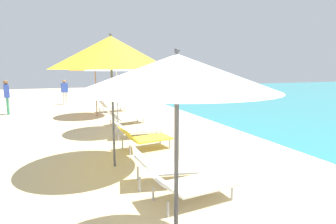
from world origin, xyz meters
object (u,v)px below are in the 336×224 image
at_px(umbrella_farthest, 95,64).
at_px(person_walking_mid, 65,90).
at_px(lounger_farthest_shoreside, 112,106).
at_px(person_walking_near, 7,94).
at_px(lounger_fifth_inland, 171,166).
at_px(umbrella_fourth, 177,73).
at_px(lounger_sixth_shoreside, 126,118).
at_px(lounger_sixth_inland, 137,129).
at_px(umbrella_fifth, 111,53).
at_px(lounger_fifth_shoreside, 145,138).
at_px(lounger_fourth_shoreside, 190,184).
at_px(umbrella_sixth, 116,65).

height_order(umbrella_farthest, person_walking_mid, umbrella_farthest).
bearing_deg(lounger_farthest_shoreside, person_walking_near, 156.52).
height_order(umbrella_farthest, person_walking_near, umbrella_farthest).
bearing_deg(lounger_fifth_inland, umbrella_fourth, -99.14).
bearing_deg(lounger_sixth_shoreside, umbrella_farthest, 97.12).
bearing_deg(lounger_sixth_inland, lounger_fifth_inland, -88.05).
height_order(umbrella_fifth, lounger_fifth_shoreside, umbrella_fifth).
height_order(umbrella_fourth, lounger_sixth_inland, umbrella_fourth).
xyz_separation_m(lounger_fifth_inland, lounger_sixth_shoreside, (0.39, 5.81, -0.09)).
height_order(umbrella_fourth, person_walking_mid, umbrella_fourth).
bearing_deg(umbrella_fifth, lounger_sixth_shoreside, 74.58).
bearing_deg(lounger_fifth_inland, person_walking_mid, 109.03).
xyz_separation_m(lounger_farthest_shoreside, person_walking_near, (-4.83, 0.92, 0.70)).
xyz_separation_m(lounger_sixth_inland, umbrella_farthest, (-0.78, 4.46, 2.12)).
bearing_deg(person_walking_near, umbrella_farthest, 139.31).
bearing_deg(lounger_sixth_inland, person_walking_near, 132.68).
bearing_deg(lounger_fifth_inland, umbrella_fifth, 134.13).
xyz_separation_m(lounger_fourth_shoreside, umbrella_farthest, (-0.53, 8.89, 2.09)).
bearing_deg(person_walking_near, lounger_fourth_shoreside, 98.58).
bearing_deg(lounger_sixth_shoreside, person_walking_near, 124.51).
bearing_deg(person_walking_mid, lounger_fifth_shoreside, 168.67).
distance_m(umbrella_fifth, lounger_farthest_shoreside, 8.29).
height_order(person_walking_near, person_walking_mid, person_walking_near).
bearing_deg(lounger_farthest_shoreside, lounger_sixth_shoreside, -102.22).
distance_m(umbrella_fourth, lounger_farthest_shoreside, 11.33).
bearing_deg(lounger_sixth_inland, lounger_fourth_shoreside, -86.75).
bearing_deg(lounger_fifth_shoreside, lounger_sixth_shoreside, 78.07).
bearing_deg(umbrella_fourth, umbrella_sixth, 85.22).
bearing_deg(person_walking_near, lounger_fifth_inland, 99.90).
bearing_deg(umbrella_sixth, lounger_sixth_inland, -64.16).
bearing_deg(umbrella_fifth, lounger_fourth_shoreside, -66.65).
height_order(umbrella_fourth, lounger_fifth_shoreside, umbrella_fourth).
xyz_separation_m(lounger_fourth_shoreside, lounger_fifth_shoreside, (0.11, 3.07, 0.02)).
relative_size(lounger_fifth_shoreside, person_walking_near, 0.87).
height_order(umbrella_farthest, lounger_farthest_shoreside, umbrella_farthest).
xyz_separation_m(umbrella_fourth, umbrella_fifth, (-0.15, 3.23, 0.38)).
bearing_deg(lounger_farthest_shoreside, lounger_fifth_inland, -104.95).
bearing_deg(lounger_fifth_shoreside, lounger_farthest_shoreside, 80.25).
height_order(lounger_fifth_shoreside, lounger_sixth_shoreside, lounger_fifth_shoreside).
relative_size(umbrella_sixth, lounger_sixth_inland, 1.57).
xyz_separation_m(umbrella_fourth, lounger_sixth_shoreside, (1.10, 7.74, -1.88)).
xyz_separation_m(umbrella_farthest, person_walking_mid, (-1.38, 4.95, -1.47)).
bearing_deg(lounger_fourth_shoreside, umbrella_fifth, 108.51).
bearing_deg(lounger_sixth_inland, person_walking_mid, 109.28).
relative_size(lounger_fifth_shoreside, person_walking_mid, 0.94).
xyz_separation_m(umbrella_fifth, person_walking_mid, (-1.02, 11.77, -1.59)).
distance_m(lounger_fifth_shoreside, lounger_fifth_inland, 2.30).
bearing_deg(lounger_fourth_shoreside, lounger_farthest_shoreside, 83.29).
height_order(lounger_fifth_inland, lounger_farthest_shoreside, lounger_fifth_inland).
height_order(lounger_fifth_shoreside, umbrella_farthest, umbrella_farthest).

